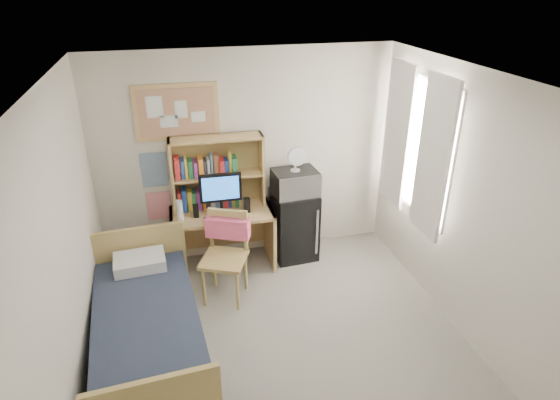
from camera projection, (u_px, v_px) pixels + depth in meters
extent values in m
cube|color=gray|center=(291.00, 363.00, 4.44)|extent=(3.60, 4.20, 0.02)
cube|color=white|center=(294.00, 87.00, 3.29)|extent=(3.60, 4.20, 0.02)
cube|color=beige|center=(247.00, 157.00, 5.70)|extent=(3.60, 0.04, 2.60)
cube|color=beige|center=(59.00, 276.00, 3.47)|extent=(0.04, 4.20, 2.60)
cube|color=beige|center=(483.00, 220.00, 4.26)|extent=(0.04, 4.20, 2.60)
cube|color=white|center=(416.00, 146.00, 5.16)|extent=(0.10, 1.40, 1.70)
cube|color=white|center=(433.00, 159.00, 4.81)|extent=(0.04, 0.55, 1.70)
cube|color=white|center=(397.00, 136.00, 5.50)|extent=(0.04, 0.55, 1.70)
cube|color=tan|center=(177.00, 112.00, 5.24)|extent=(0.94, 0.03, 0.64)
cube|color=#245591|center=(154.00, 170.00, 5.47)|extent=(0.30, 0.01, 0.42)
cube|color=#E02745|center=(159.00, 206.00, 5.68)|extent=(0.28, 0.01, 0.36)
cube|color=tan|center=(223.00, 239.00, 5.73)|extent=(1.23, 0.63, 0.76)
cube|color=tan|center=(224.00, 259.00, 5.11)|extent=(0.68, 0.68, 1.02)
cube|color=black|center=(294.00, 225.00, 5.94)|extent=(0.55, 0.55, 0.89)
cube|color=#1C2333|center=(148.00, 333.00, 4.41)|extent=(1.10, 2.00, 0.53)
cube|color=tan|center=(218.00, 173.00, 5.50)|extent=(1.09, 0.30, 0.89)
cube|color=black|center=(221.00, 194.00, 5.40)|extent=(0.49, 0.05, 0.52)
cube|color=black|center=(223.00, 219.00, 5.39)|extent=(0.44, 0.15, 0.02)
cube|color=black|center=(196.00, 211.00, 5.42)|extent=(0.06, 0.06, 0.15)
cube|color=black|center=(247.00, 205.00, 5.54)|extent=(0.07, 0.07, 0.17)
cylinder|color=white|center=(180.00, 211.00, 5.33)|extent=(0.07, 0.07, 0.25)
cube|color=#FF6185|center=(228.00, 228.00, 5.16)|extent=(0.51, 0.33, 0.23)
cube|color=#B7B7BC|center=(295.00, 182.00, 5.67)|extent=(0.55, 0.43, 0.30)
cylinder|color=white|center=(295.00, 160.00, 5.54)|extent=(0.24, 0.24, 0.28)
cube|color=white|center=(140.00, 262.00, 4.90)|extent=(0.54, 0.40, 0.12)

